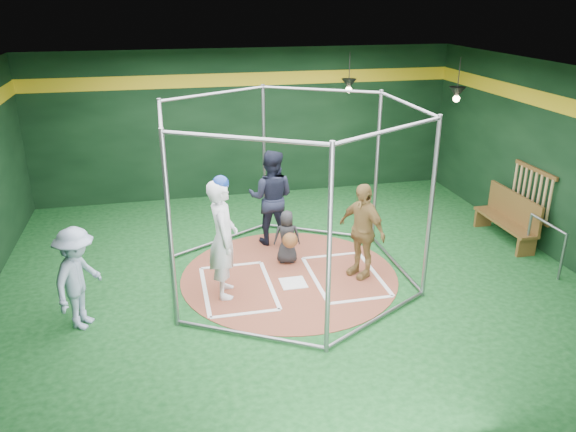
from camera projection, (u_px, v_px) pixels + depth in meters
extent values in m
cube|color=#0D3C15|center=(289.00, 276.00, 9.91)|extent=(10.00, 9.00, 0.02)
cube|color=black|center=(289.00, 73.00, 8.61)|extent=(10.00, 9.00, 0.02)
cube|color=black|center=(247.00, 124.00, 13.33)|extent=(10.00, 0.10, 3.50)
cube|color=black|center=(398.00, 330.00, 5.18)|extent=(10.00, 0.10, 3.50)
cube|color=black|center=(555.00, 163.00, 10.29)|extent=(0.10, 9.00, 3.50)
cube|color=gold|center=(246.00, 79.00, 12.92)|extent=(10.00, 0.01, 0.30)
cube|color=gold|center=(564.00, 106.00, 9.89)|extent=(0.01, 9.00, 0.30)
cylinder|color=brown|center=(289.00, 276.00, 9.90)|extent=(3.80, 3.80, 0.01)
cube|color=white|center=(293.00, 283.00, 9.62)|extent=(0.43, 0.43, 0.01)
cube|color=white|center=(231.00, 265.00, 10.24)|extent=(1.10, 0.07, 0.01)
cube|color=white|center=(246.00, 314.00, 8.70)|extent=(1.10, 0.07, 0.01)
cube|color=white|center=(205.00, 291.00, 9.36)|extent=(0.07, 1.70, 0.01)
cube|color=white|center=(270.00, 284.00, 9.59)|extent=(0.07, 1.70, 0.01)
cube|color=white|center=(331.00, 255.00, 10.64)|extent=(1.10, 0.07, 0.01)
cube|color=white|center=(361.00, 300.00, 9.09)|extent=(1.10, 0.07, 0.01)
cube|color=white|center=(315.00, 279.00, 9.75)|extent=(0.07, 1.70, 0.01)
cube|color=white|center=(374.00, 273.00, 9.98)|extent=(0.07, 1.70, 0.01)
cylinder|color=gray|center=(377.00, 169.00, 10.80)|extent=(0.07, 0.07, 3.00)
cylinder|color=gray|center=(264.00, 159.00, 11.43)|extent=(0.07, 0.07, 3.00)
cylinder|color=gray|center=(166.00, 183.00, 9.98)|extent=(0.07, 0.07, 3.00)
cylinder|color=gray|center=(170.00, 233.00, 7.90)|extent=(0.07, 0.07, 3.00)
cylinder|color=gray|center=(329.00, 254.00, 7.26)|extent=(0.07, 0.07, 3.00)
cylinder|color=gray|center=(431.00, 211.00, 8.72)|extent=(0.07, 0.07, 3.00)
cylinder|color=gray|center=(320.00, 90.00, 10.58)|extent=(2.02, 1.20, 0.06)
cylinder|color=gray|center=(317.00, 231.00, 11.65)|extent=(2.02, 1.20, 0.06)
cylinder|color=gray|center=(215.00, 94.00, 10.17)|extent=(2.02, 1.20, 0.06)
cylinder|color=gray|center=(222.00, 240.00, 11.24)|extent=(2.02, 1.20, 0.06)
cylinder|color=gray|center=(160.00, 115.00, 8.40)|extent=(0.06, 2.30, 0.06)
cylinder|color=gray|center=(174.00, 285.00, 9.47)|extent=(0.06, 2.30, 0.06)
cylinder|color=gray|center=(243.00, 138.00, 7.04)|extent=(2.02, 1.20, 0.06)
cylinder|color=gray|center=(249.00, 334.00, 8.12)|extent=(2.02, 1.20, 0.06)
cylinder|color=gray|center=(391.00, 130.00, 7.45)|extent=(2.02, 1.20, 0.06)
cylinder|color=gray|center=(378.00, 318.00, 8.53)|extent=(2.02, 1.20, 0.06)
cylinder|color=gray|center=(407.00, 104.00, 9.22)|extent=(0.06, 2.30, 0.06)
cylinder|color=gray|center=(395.00, 262.00, 10.29)|extent=(0.06, 2.30, 0.06)
cube|color=brown|center=(536.00, 170.00, 10.73)|extent=(0.05, 1.25, 0.08)
cube|color=brown|center=(529.00, 214.00, 11.06)|extent=(0.05, 1.25, 0.08)
cylinder|color=tan|center=(550.00, 202.00, 10.39)|extent=(0.06, 0.06, 0.85)
cylinder|color=tan|center=(544.00, 199.00, 10.53)|extent=(0.06, 0.06, 0.85)
cylinder|color=tan|center=(539.00, 196.00, 10.68)|extent=(0.06, 0.06, 0.85)
cylinder|color=tan|center=(534.00, 193.00, 10.82)|extent=(0.06, 0.06, 0.85)
cylinder|color=tan|center=(529.00, 191.00, 10.96)|extent=(0.06, 0.06, 0.85)
cylinder|color=tan|center=(524.00, 188.00, 11.10)|extent=(0.06, 0.06, 0.85)
cylinder|color=tan|center=(519.00, 186.00, 11.25)|extent=(0.06, 0.06, 0.85)
cylinder|color=tan|center=(515.00, 183.00, 11.39)|extent=(0.06, 0.06, 0.85)
cone|color=black|center=(349.00, 84.00, 12.60)|extent=(0.34, 0.34, 0.22)
sphere|color=#FFD899|center=(349.00, 90.00, 12.65)|extent=(0.14, 0.14, 0.14)
cylinder|color=black|center=(349.00, 68.00, 12.47)|extent=(0.02, 0.02, 0.70)
cone|color=black|center=(457.00, 92.00, 11.52)|extent=(0.34, 0.34, 0.22)
sphere|color=#FFD899|center=(456.00, 99.00, 11.57)|extent=(0.14, 0.14, 0.14)
cylinder|color=black|center=(459.00, 75.00, 11.39)|extent=(0.02, 0.02, 0.70)
imported|color=silver|center=(223.00, 239.00, 8.94)|extent=(0.52, 0.75, 1.98)
sphere|color=navy|center=(220.00, 184.00, 8.60)|extent=(0.26, 0.26, 0.26)
imported|color=tan|center=(362.00, 230.00, 9.63)|extent=(0.84, 1.07, 1.69)
imported|color=black|center=(287.00, 237.00, 10.23)|extent=(0.54, 0.40, 1.00)
sphere|color=brown|center=(290.00, 240.00, 9.98)|extent=(0.28, 0.28, 0.28)
imported|color=black|center=(271.00, 197.00, 10.89)|extent=(1.11, 0.99, 1.88)
imported|color=#96A8C6|center=(78.00, 278.00, 8.15)|extent=(0.96, 1.17, 1.58)
cube|color=brown|center=(505.00, 222.00, 11.20)|extent=(0.40, 1.70, 0.06)
cube|color=brown|center=(514.00, 207.00, 11.12)|extent=(0.06, 1.70, 0.57)
cube|color=brown|center=(526.00, 247.00, 10.59)|extent=(0.38, 0.08, 0.38)
cube|color=brown|center=(483.00, 218.00, 11.96)|extent=(0.38, 0.08, 0.38)
cylinder|color=gray|center=(563.00, 257.00, 9.62)|extent=(0.05, 0.05, 0.87)
cylinder|color=gray|center=(528.00, 235.00, 10.50)|extent=(0.05, 0.05, 0.87)
cylinder|color=gray|center=(549.00, 224.00, 9.91)|extent=(0.05, 0.97, 0.05)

